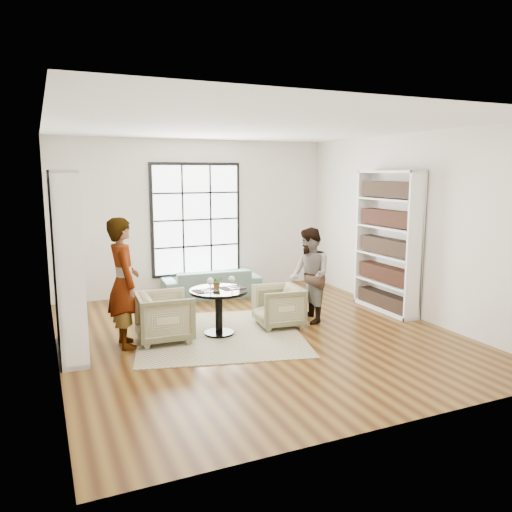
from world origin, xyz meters
name	(u,v)px	position (x,y,z in m)	size (l,w,h in m)	color
ground	(257,334)	(0.00, 0.00, 0.00)	(6.00, 6.00, 0.00)	brown
room_shell	(243,245)	(0.00, 0.54, 1.26)	(6.00, 6.01, 6.00)	silver
rug	(220,334)	(-0.52, 0.20, 0.01)	(2.35, 2.35, 0.01)	tan
pedestal_table	(219,302)	(-0.52, 0.21, 0.50)	(0.85, 0.85, 0.68)	black
sofa	(211,283)	(0.12, 2.45, 0.27)	(1.84, 0.72, 0.54)	#749B98
armchair_left	(165,317)	(-1.31, 0.27, 0.35)	(0.74, 0.76, 0.70)	tan
armchair_right	(278,306)	(0.47, 0.24, 0.32)	(0.68, 0.70, 0.63)	#BBB486
person_left	(124,283)	(-1.86, 0.27, 0.89)	(0.65, 0.43, 1.78)	gray
person_right	(310,275)	(1.02, 0.24, 0.76)	(0.74, 0.57, 1.51)	gray
placemat_left	(206,291)	(-0.72, 0.21, 0.69)	(0.34, 0.26, 0.01)	black
placemat_right	(232,288)	(-0.30, 0.23, 0.69)	(0.34, 0.26, 0.01)	black
cutlery_left	(206,290)	(-0.72, 0.21, 0.69)	(0.14, 0.22, 0.01)	silver
cutlery_right	(232,287)	(-0.30, 0.23, 0.69)	(0.14, 0.22, 0.01)	silver
wine_glass_left	(210,282)	(-0.68, 0.10, 0.83)	(0.10, 0.10, 0.21)	silver
wine_glass_right	(232,280)	(-0.34, 0.14, 0.83)	(0.09, 0.09, 0.20)	silver
flower_centerpiece	(217,282)	(-0.52, 0.28, 0.77)	(0.17, 0.14, 0.18)	gray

